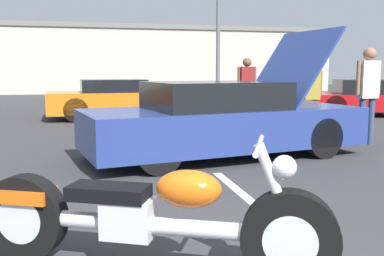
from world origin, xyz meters
TOP-DOWN VIEW (x-y plane):
  - far_building at (0.00, 27.84)m, footprint 32.00×4.20m
  - light_pole at (5.18, 16.59)m, footprint 1.21×0.28m
  - motorcycle at (0.04, 1.12)m, footprint 2.42×1.27m
  - show_car_hood_open at (1.80, 4.95)m, footprint 4.84×2.60m
  - parked_car_mid_row at (0.41, 11.33)m, footprint 4.26×2.01m
  - parked_car_right_row at (8.39, 10.32)m, footprint 4.58×3.15m
  - spectator_by_show_car at (3.64, 8.92)m, footprint 0.52×0.23m
  - spectator_midground at (4.83, 5.46)m, footprint 0.52×0.24m
  - spectator_far_lot at (4.39, 6.87)m, footprint 0.52×0.21m

SIDE VIEW (x-z plane):
  - motorcycle at x=0.04m, z-range -0.09..0.87m
  - parked_car_right_row at x=8.39m, z-range -0.02..1.13m
  - parked_car_mid_row at x=0.41m, z-range -0.01..1.16m
  - show_car_hood_open at x=1.80m, z-range -0.45..1.68m
  - spectator_far_lot at x=4.39m, z-range 0.15..1.79m
  - spectator_by_show_car at x=3.64m, z-range 0.17..1.94m
  - spectator_midground at x=4.83m, z-range 0.19..2.05m
  - far_building at x=0.00m, z-range 0.14..4.54m
  - light_pole at x=5.18m, z-range 0.38..8.08m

